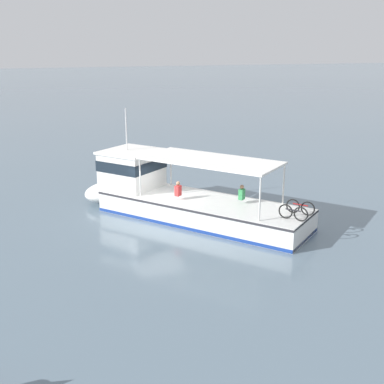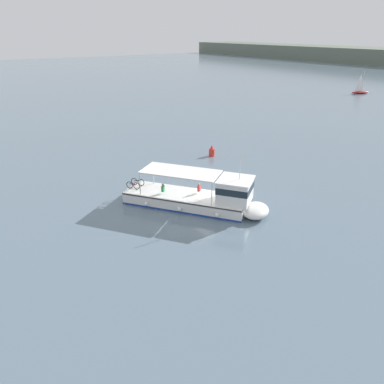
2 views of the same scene
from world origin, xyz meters
The scene contains 2 objects.
ground_plane centered at (0.00, 0.00, 0.00)m, with size 400.00×400.00×0.00m, color slate.
ferry_main centered at (0.26, -1.07, 1.01)m, with size 12.13×9.92×5.32m.
Camera 1 is at (-22.33, 7.30, 8.37)m, focal length 45.78 mm.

